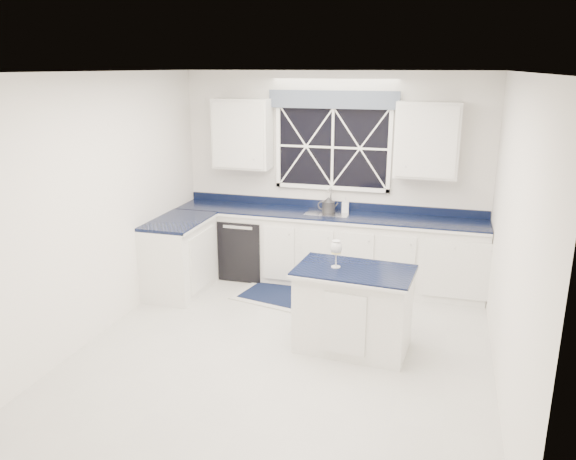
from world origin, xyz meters
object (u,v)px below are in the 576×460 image
(faucet, at_px, (331,198))
(soap_bottle, at_px, (345,205))
(dishwasher, at_px, (247,246))
(island, at_px, (353,309))
(wine_glass, at_px, (336,249))
(kettle, at_px, (328,205))

(faucet, relative_size, soap_bottle, 1.56)
(dishwasher, distance_m, faucet, 1.31)
(island, bearing_deg, soap_bottle, 107.78)
(faucet, bearing_deg, wine_glass, -76.45)
(island, bearing_deg, dishwasher, 140.31)
(kettle, relative_size, wine_glass, 1.00)
(faucet, xyz_separation_m, wine_glass, (0.45, -1.88, -0.06))
(island, bearing_deg, kettle, 114.43)
(island, relative_size, kettle, 4.33)
(island, distance_m, wine_glass, 0.64)
(island, height_order, kettle, kettle)
(faucet, xyz_separation_m, kettle, (-0.01, -0.10, -0.07))
(dishwasher, relative_size, wine_glass, 2.99)
(dishwasher, distance_m, kettle, 1.26)
(dishwasher, bearing_deg, soap_bottle, 5.76)
(kettle, bearing_deg, dishwasher, -173.90)
(island, xyz_separation_m, soap_bottle, (-0.43, 1.82, 0.61))
(dishwasher, relative_size, island, 0.69)
(faucet, relative_size, kettle, 1.10)
(kettle, bearing_deg, faucet, 86.53)
(dishwasher, height_order, faucet, faucet)
(faucet, bearing_deg, dishwasher, -169.98)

